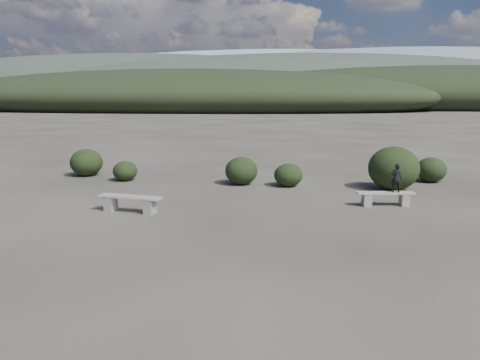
# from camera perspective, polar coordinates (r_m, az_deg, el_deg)

# --- Properties ---
(ground) EXTENTS (1200.00, 1200.00, 0.00)m
(ground) POSITION_cam_1_polar(r_m,az_deg,el_deg) (9.65, -0.12, -10.26)
(ground) COLOR #302B25
(ground) RESTS_ON ground
(bench_left) EXTENTS (1.98, 0.74, 0.49)m
(bench_left) POSITION_cam_1_polar(r_m,az_deg,el_deg) (14.05, -13.26, -2.67)
(bench_left) COLOR slate
(bench_left) RESTS_ON ground
(bench_right) EXTENTS (1.79, 0.60, 0.44)m
(bench_right) POSITION_cam_1_polar(r_m,az_deg,el_deg) (15.12, 17.34, -2.06)
(bench_right) COLOR slate
(bench_right) RESTS_ON ground
(seated_person) EXTENTS (0.33, 0.22, 0.89)m
(seated_person) POSITION_cam_1_polar(r_m,az_deg,el_deg) (15.10, 18.53, 0.24)
(seated_person) COLOR black
(seated_person) RESTS_ON bench_right
(shrub_a) EXTENTS (0.96, 0.96, 0.79)m
(shrub_a) POSITION_cam_1_polar(r_m,az_deg,el_deg) (19.21, -13.84, 1.08)
(shrub_a) COLOR black
(shrub_a) RESTS_ON ground
(shrub_b) EXTENTS (1.24, 1.24, 1.06)m
(shrub_b) POSITION_cam_1_polar(r_m,az_deg,el_deg) (17.83, 0.16, 1.14)
(shrub_b) COLOR black
(shrub_b) RESTS_ON ground
(shrub_c) EXTENTS (1.08, 1.08, 0.86)m
(shrub_c) POSITION_cam_1_polar(r_m,az_deg,el_deg) (17.56, 5.92, 0.60)
(shrub_c) COLOR black
(shrub_c) RESTS_ON ground
(shrub_d) EXTENTS (1.80, 1.80, 1.57)m
(shrub_d) POSITION_cam_1_polar(r_m,az_deg,el_deg) (17.68, 18.22, 1.37)
(shrub_d) COLOR black
(shrub_d) RESTS_ON ground
(shrub_e) EXTENTS (1.17, 1.17, 0.97)m
(shrub_e) POSITION_cam_1_polar(r_m,az_deg,el_deg) (19.84, 22.26, 1.17)
(shrub_e) COLOR black
(shrub_e) RESTS_ON ground
(shrub_f) EXTENTS (1.34, 1.34, 1.14)m
(shrub_f) POSITION_cam_1_polar(r_m,az_deg,el_deg) (20.79, -18.21, 2.04)
(shrub_f) COLOR black
(shrub_f) RESTS_ON ground
(mountain_ridges) EXTENTS (500.00, 400.00, 56.00)m
(mountain_ridges) POSITION_cam_1_polar(r_m,az_deg,el_deg) (348.21, 5.55, 11.58)
(mountain_ridges) COLOR black
(mountain_ridges) RESTS_ON ground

